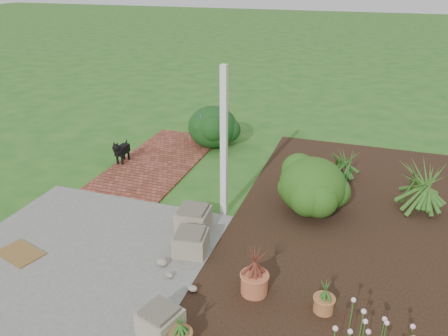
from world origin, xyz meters
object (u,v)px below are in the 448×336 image
(cream_ceramic_urn, at_px, (198,127))
(evergreen_shrub, at_px, (312,184))
(stone_trough_near, at_px, (160,322))
(black_dog, at_px, (121,150))

(cream_ceramic_urn, relative_size, evergreen_shrub, 0.34)
(cream_ceramic_urn, distance_m, evergreen_shrub, 4.26)
(cream_ceramic_urn, xyz_separation_m, evergreen_shrub, (3.17, -2.83, 0.28))
(evergreen_shrub, bearing_deg, stone_trough_near, -109.71)
(cream_ceramic_urn, bearing_deg, evergreen_shrub, -41.69)
(stone_trough_near, xyz_separation_m, black_dog, (-2.86, 4.00, 0.15))
(cream_ceramic_urn, height_order, evergreen_shrub, evergreen_shrub)
(stone_trough_near, xyz_separation_m, cream_ceramic_urn, (-1.99, 6.13, 0.05))
(stone_trough_near, distance_m, cream_ceramic_urn, 6.45)
(black_dog, bearing_deg, stone_trough_near, -55.74)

